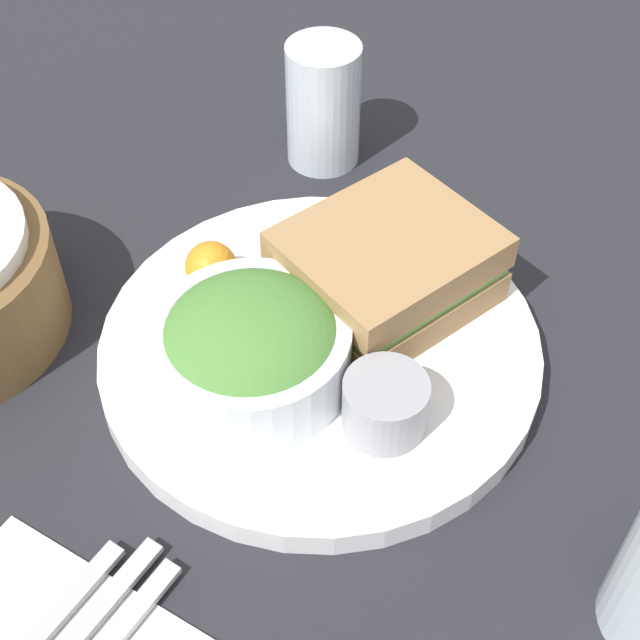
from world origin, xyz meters
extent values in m
plane|color=#232328|center=(0.00, 0.00, 0.00)|extent=(4.00, 4.00, 0.00)
cylinder|color=white|center=(0.00, 0.00, 0.01)|extent=(0.31, 0.31, 0.02)
cube|color=#A37A4C|center=(0.06, -0.02, 0.03)|extent=(0.17, 0.16, 0.03)
cube|color=#6BB24C|center=(0.06, -0.02, 0.05)|extent=(0.16, 0.15, 0.01)
cube|color=#A37A4C|center=(0.06, -0.02, 0.07)|extent=(0.17, 0.16, 0.03)
cylinder|color=white|center=(-0.05, 0.02, 0.04)|extent=(0.13, 0.13, 0.05)
ellipsoid|color=#4C8438|center=(-0.05, 0.02, 0.06)|extent=(0.12, 0.12, 0.06)
cylinder|color=#99999E|center=(-0.04, -0.07, 0.04)|extent=(0.06, 0.06, 0.04)
sphere|color=orange|center=(0.01, 0.10, 0.04)|extent=(0.04, 0.04, 0.04)
cylinder|color=silver|center=(0.21, 0.12, 0.06)|extent=(0.06, 0.06, 0.11)
camera|label=1|loc=(-0.36, -0.21, 0.50)|focal=50.00mm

